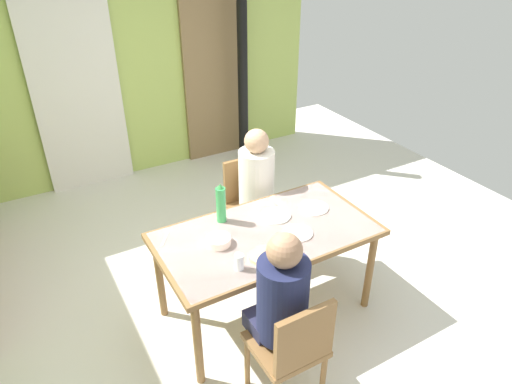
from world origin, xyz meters
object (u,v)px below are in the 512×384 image
dining_table (266,240)px  water_bottle_green_near (221,204)px  person_near_diner (281,296)px  serving_bowl_center (218,241)px  chair_near_diner (293,347)px  chair_far_diner (250,201)px  person_far_diner (257,179)px

dining_table → water_bottle_green_near: water_bottle_green_near is taller
person_near_diner → serving_bowl_center: bearing=96.2°
chair_near_diner → water_bottle_green_near: 1.13m
dining_table → chair_far_diner: bearing=69.4°
person_far_diner → serving_bowl_center: size_ratio=4.53×
chair_far_diner → person_far_diner: 0.31m
chair_near_diner → serving_bowl_center: size_ratio=5.12×
water_bottle_green_near → serving_bowl_center: 0.31m
serving_bowl_center → person_near_diner: bearing=-83.8°
chair_far_diner → dining_table: bearing=69.4°
dining_table → chair_far_diner: size_ratio=1.78×
dining_table → person_near_diner: 0.70m
dining_table → serving_bowl_center: (-0.36, 0.04, 0.10)m
chair_near_diner → person_near_diner: bearing=90.0°
chair_near_diner → serving_bowl_center: 0.86m
chair_near_diner → chair_far_diner: (0.57, 1.54, 0.00)m
water_bottle_green_near → serving_bowl_center: water_bottle_green_near is taller
chair_near_diner → serving_bowl_center: bearing=95.1°
chair_far_diner → person_near_diner: bearing=67.8°
chair_near_diner → dining_table: bearing=69.9°
dining_table → person_near_diner: person_near_diner is taller
person_near_diner → chair_near_diner: bearing=-90.0°
dining_table → person_near_diner: bearing=-114.0°
chair_far_diner → person_far_diner: bearing=90.0°
person_near_diner → chair_far_diner: bearing=67.8°
person_near_diner → serving_bowl_center: (-0.07, 0.68, -0.01)m
dining_table → person_near_diner: size_ratio=2.01×
serving_bowl_center → dining_table: bearing=-6.5°
chair_far_diner → person_near_diner: size_ratio=1.13×
person_far_diner → water_bottle_green_near: 0.62m
chair_near_diner → chair_far_diner: size_ratio=1.00×
chair_far_diner → person_far_diner: size_ratio=1.13×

